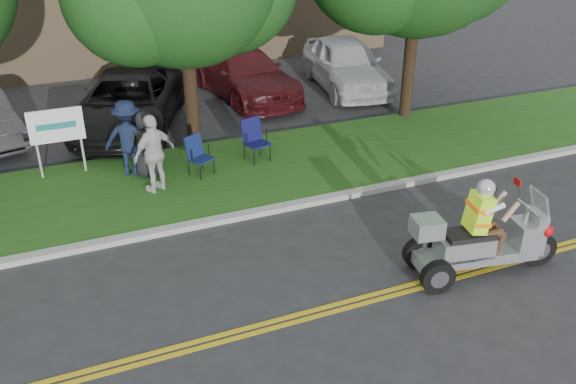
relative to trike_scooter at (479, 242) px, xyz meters
name	(u,v)px	position (x,y,z in m)	size (l,w,h in m)	color
ground	(276,304)	(-3.73, 0.54, -0.67)	(120.00, 120.00, 0.00)	#28282B
centerline_near	(289,324)	(-3.73, -0.04, -0.66)	(60.00, 0.10, 0.01)	gold
centerline_far	(285,318)	(-3.73, 0.12, -0.66)	(60.00, 0.10, 0.01)	gold
curb	(223,219)	(-3.73, 3.59, -0.61)	(60.00, 0.25, 0.12)	#A8A89E
grass_verge	(196,179)	(-3.73, 5.74, -0.61)	(60.00, 4.00, 0.10)	#1C4E15
business_sign	(57,129)	(-6.63, 7.14, 0.59)	(1.25, 0.06, 1.75)	silver
trike_scooter	(479,242)	(0.00, 0.00, 0.00)	(2.91, 1.18, 1.91)	black
lawn_chair_a	(254,137)	(-2.06, 6.20, 0.04)	(0.68, 0.70, 1.06)	black
lawn_chair_b	(197,153)	(-3.61, 5.91, -0.02)	(0.69, 0.70, 0.96)	black
spectator_adult_right	(154,153)	(-4.71, 5.41, 0.35)	(1.07, 0.44, 1.82)	silver
spectator_chair_a	(129,138)	(-5.09, 6.52, 0.36)	(1.20, 0.69, 1.85)	#131B37
spectator_chair_b	(146,144)	(-4.74, 6.27, 0.26)	(0.80, 0.52, 1.64)	black
parked_car_mid	(128,102)	(-4.56, 9.94, 0.11)	(2.59, 5.62, 1.56)	black
parked_car_right	(244,73)	(-0.52, 11.49, 0.11)	(2.18, 5.37, 1.56)	#461014
parked_car_far_right	(346,64)	(2.98, 10.92, 0.20)	(2.05, 5.09, 1.73)	silver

